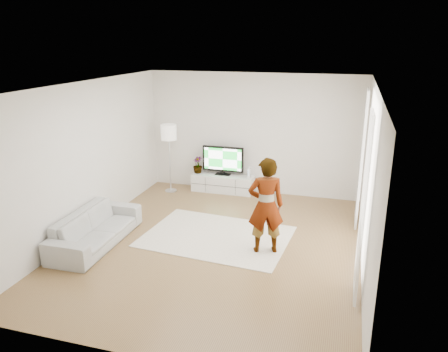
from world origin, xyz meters
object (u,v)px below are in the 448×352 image
(media_console, at_px, (223,183))
(rug, at_px, (217,236))
(television, at_px, (223,160))
(sofa, at_px, (96,228))
(floor_lamp, at_px, (169,135))
(player, at_px, (266,206))

(media_console, height_order, rug, media_console)
(television, height_order, rug, television)
(media_console, distance_m, sofa, 3.58)
(rug, relative_size, floor_lamp, 1.62)
(media_console, distance_m, television, 0.58)
(television, xyz_separation_m, rug, (0.61, -2.47, -0.78))
(rug, distance_m, floor_lamp, 3.12)
(rug, xyz_separation_m, player, (0.97, -0.32, 0.84))
(floor_lamp, bearing_deg, media_console, 14.36)
(rug, xyz_separation_m, sofa, (-1.99, -0.86, 0.29))
(rug, xyz_separation_m, floor_lamp, (-1.82, 2.13, 1.36))
(television, distance_m, floor_lamp, 1.39)
(player, bearing_deg, floor_lamp, -59.88)
(player, distance_m, sofa, 3.05)
(rug, height_order, floor_lamp, floor_lamp)
(television, relative_size, floor_lamp, 0.61)
(sofa, relative_size, floor_lamp, 1.26)
(television, relative_size, sofa, 0.48)
(media_console, xyz_separation_m, sofa, (-1.38, -3.31, 0.09))
(player, distance_m, floor_lamp, 3.75)
(sofa, height_order, floor_lamp, floor_lamp)
(rug, relative_size, player, 1.57)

